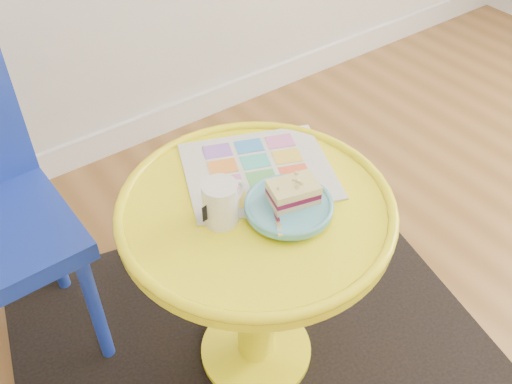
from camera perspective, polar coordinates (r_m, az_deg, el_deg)
rug at (r=1.71m, az=0.00°, el=-15.66°), size 1.51×1.36×0.01m
side_table at (r=1.37m, az=0.00°, el=-6.35°), size 0.62×0.62×0.59m
newspaper at (r=1.34m, az=0.24°, el=2.15°), size 0.42×0.39×0.01m
mug at (r=1.19m, az=-3.50°, el=-0.94°), size 0.11×0.08×0.10m
plate at (r=1.23m, az=3.29°, el=-1.47°), size 0.19×0.19×0.02m
cake_slice at (r=1.22m, az=3.75°, el=0.01°), size 0.12×0.09×0.05m
fork at (r=1.20m, az=1.92°, el=-1.72°), size 0.08×0.13×0.00m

